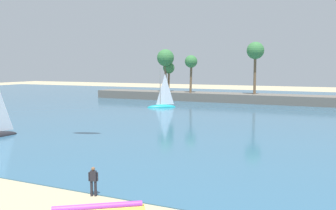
{
  "coord_description": "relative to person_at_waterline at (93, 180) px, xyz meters",
  "views": [
    {
      "loc": [
        8.5,
        -10.11,
        7.18
      ],
      "look_at": [
        -0.26,
        9.22,
        4.93
      ],
      "focal_mm": 38.46,
      "sensor_mm": 36.0,
      "label": 1
    }
  ],
  "objects": [
    {
      "name": "sea",
      "position": [
        3.31,
        48.22,
        -0.86
      ],
      "size": [
        220.0,
        96.11,
        0.06
      ],
      "primitive_type": "cube",
      "color": "#33607F",
      "rests_on": "ground"
    },
    {
      "name": "sailboat_near_shore",
      "position": [
        -15.25,
        41.26,
        -0.16
      ],
      "size": [
        5.02,
        4.34,
        7.45
      ],
      "color": "teal",
      "rests_on": "sea"
    },
    {
      "name": "person_at_waterline",
      "position": [
        0.0,
        0.0,
        0.0
      ],
      "size": [
        0.51,
        0.32,
        1.67
      ],
      "color": "#23232D",
      "rests_on": "ground"
    },
    {
      "name": "palm_headland",
      "position": [
        5.02,
        56.25,
        2.13
      ],
      "size": [
        81.58,
        6.0,
        12.11
      ],
      "color": "#605B54",
      "rests_on": "ground"
    }
  ]
}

